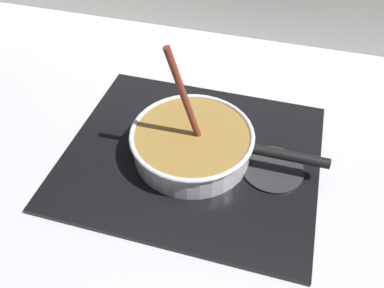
# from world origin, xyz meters

# --- Properties ---
(ground) EXTENTS (2.40, 1.60, 0.04)m
(ground) POSITION_xyz_m (0.00, 0.00, -0.02)
(ground) COLOR #B7B7BC
(hob_plate) EXTENTS (0.56, 0.48, 0.01)m
(hob_plate) POSITION_xyz_m (0.08, 0.23, 0.01)
(hob_plate) COLOR black
(hob_plate) RESTS_ON ground
(burner_ring) EXTENTS (0.16, 0.16, 0.01)m
(burner_ring) POSITION_xyz_m (0.08, 0.23, 0.02)
(burner_ring) COLOR #592D0C
(burner_ring) RESTS_ON hob_plate
(spare_burner) EXTENTS (0.13, 0.13, 0.01)m
(spare_burner) POSITION_xyz_m (0.26, 0.23, 0.01)
(spare_burner) COLOR #262628
(spare_burner) RESTS_ON hob_plate
(cooking_pan) EXTENTS (0.43, 0.27, 0.28)m
(cooking_pan) POSITION_xyz_m (0.08, 0.23, 0.05)
(cooking_pan) COLOR silver
(cooking_pan) RESTS_ON hob_plate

